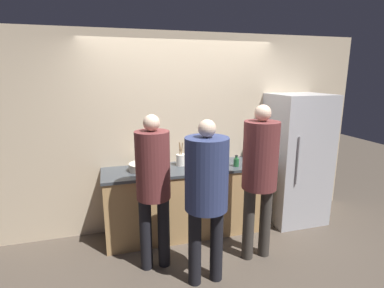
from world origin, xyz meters
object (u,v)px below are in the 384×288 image
Objects in this scene: utensil_crock at (181,159)px; cup_blue at (225,158)px; person_center at (206,186)px; refrigerator at (296,159)px; person_left at (153,180)px; bottle_green at (236,162)px; fruit_bowl at (143,167)px; cup_white at (200,161)px; person_right at (260,168)px.

utensil_crock reaches higher than cup_blue.
person_center is at bearing -91.33° from utensil_crock.
refrigerator is 1.07× the size of person_left.
bottle_green is at bearing 22.74° from person_left.
bottle_green is 0.25m from cup_blue.
fruit_bowl reaches higher than cup_white.
refrigerator is 5.89× the size of utensil_crock.
person_right reaches higher than cup_blue.
bottle_green reaches higher than cup_white.
person_left is at bearing -123.32° from utensil_crock.
refrigerator is at bearing 36.47° from person_right.
cup_blue is at bearing 33.63° from person_left.
utensil_crock reaches higher than fruit_bowl.
person_center is 16.88× the size of cup_white.
refrigerator is 1.65m from utensil_crock.
refrigerator is 12.16× the size of bottle_green.
refrigerator is at bearing -4.36° from cup_white.
person_left is at bearing -164.70° from refrigerator.
bottle_green is at bearing -25.07° from cup_white.
refrigerator is at bearing 29.97° from person_center.
bottle_green is 1.50× the size of cup_white.
cup_blue is at bearing 102.70° from bottle_green.
person_left is 1.32m from cup_blue.
person_center is 0.74m from person_right.
fruit_bowl is (-0.48, 1.03, -0.08)m from person_center.
fruit_bowl is 0.75m from cup_white.
refrigerator is 5.21× the size of fruit_bowl.
bottle_green is at bearing -8.11° from fruit_bowl.
person_left is (-2.11, -0.58, 0.10)m from refrigerator.
cup_blue is at bearing 93.46° from person_right.
person_right reaches higher than bottle_green.
utensil_crock is at bearing 170.58° from cup_white.
person_left is at bearing -157.26° from bottle_green.
person_right is 17.80× the size of cup_white.
person_left is 0.96× the size of person_right.
cup_blue is (-1.02, 0.15, 0.05)m from refrigerator.
person_center is 1.14m from fruit_bowl.
utensil_crock is at bearing 88.67° from person_center.
person_left is 1.01× the size of person_center.
utensil_crock is 0.72m from bottle_green.
person_center is 5.44× the size of utensil_crock.
utensil_crock is (0.50, 0.07, 0.03)m from fruit_bowl.
fruit_bowl is 1.13× the size of utensil_crock.
person_center is at bearing -104.28° from cup_white.
cup_white is (-1.39, 0.11, 0.05)m from refrigerator.
utensil_crock is 0.25m from cup_white.
person_right is (0.70, 0.25, 0.04)m from person_center.
cup_blue is (-0.06, 0.25, -0.01)m from bottle_green.
cup_white reaches higher than cup_blue.
bottle_green is (1.15, 0.48, -0.04)m from person_left.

